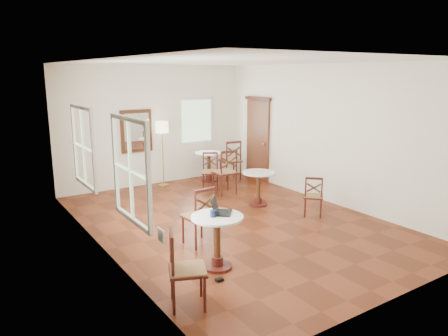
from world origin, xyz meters
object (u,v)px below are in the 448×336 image
object	(u,v)px
chair_near_a	(199,216)
chair_back_b	(210,171)
mouse	(214,211)
chair_back_a	(231,160)
power_adapter	(219,280)
navy_mug	(213,213)
water_glass	(218,212)
cafe_table_near	(217,236)
laptop	(219,209)
floor_lamp	(162,131)
chair_mid_b	(313,196)
chair_near_b	(185,269)
cafe_table_mid	(258,185)
cafe_table_back	(209,163)
chair_mid_a	(225,172)

from	to	relation	value
chair_near_a	chair_back_b	bearing A→B (deg)	-129.12
chair_near_a	mouse	size ratio (longest dim) A/B	11.84
chair_back_a	chair_near_a	bearing A→B (deg)	57.65
power_adapter	navy_mug	bearing A→B (deg)	69.68
chair_back_a	navy_mug	bearing A→B (deg)	61.65
chair_back_b	water_glass	xyz separation A→B (m)	(-2.16, -3.72, 0.40)
chair_near_a	navy_mug	size ratio (longest dim) A/B	7.71
mouse	navy_mug	xyz separation A→B (m)	(-0.12, -0.16, 0.04)
mouse	power_adapter	bearing A→B (deg)	-109.67
cafe_table_near	chair_back_b	xyz separation A→B (m)	(2.18, 3.73, -0.05)
navy_mug	power_adapter	world-z (taller)	navy_mug
laptop	water_glass	size ratio (longest dim) A/B	4.72
floor_lamp	laptop	world-z (taller)	floor_lamp
chair_back_b	mouse	bearing A→B (deg)	-88.56
chair_near_a	chair_mid_b	distance (m)	2.63
chair_near_b	chair_back_b	xyz separation A→B (m)	(3.06, 4.40, -0.04)
cafe_table_mid	chair_mid_b	distance (m)	1.25
chair_near_a	chair_back_b	size ratio (longest dim) A/B	1.11
floor_lamp	power_adapter	distance (m)	5.46
cafe_table_near	cafe_table_back	xyz separation A→B (m)	(2.59, 4.46, -0.02)
cafe_table_near	floor_lamp	xyz separation A→B (m)	(1.37, 4.67, 0.89)
chair_near_a	water_glass	world-z (taller)	chair_near_a
chair_near_b	navy_mug	world-z (taller)	chair_near_b
chair_near_a	water_glass	xyz separation A→B (m)	(-0.20, -0.88, 0.35)
cafe_table_mid	laptop	xyz separation A→B (m)	(-2.28, -1.98, 0.40)
cafe_table_mid	water_glass	bearing A→B (deg)	-138.86
cafe_table_mid	navy_mug	distance (m)	3.23
cafe_table_mid	mouse	xyz separation A→B (m)	(-2.32, -1.91, 0.36)
chair_back_b	chair_near_a	bearing A→B (deg)	-92.37
cafe_table_mid	chair_back_b	size ratio (longest dim) A/B	0.81
chair_mid_a	mouse	distance (m)	3.77
chair_back_b	cafe_table_mid	bearing A→B (deg)	-51.22
floor_lamp	mouse	bearing A→B (deg)	-106.28
cafe_table_mid	floor_lamp	distance (m)	2.94
chair_mid_b	cafe_table_mid	bearing A→B (deg)	-21.13
laptop	chair_near_b	bearing A→B (deg)	168.89
cafe_table_mid	floor_lamp	bearing A→B (deg)	111.06
laptop	mouse	bearing A→B (deg)	74.03
chair_near_b	water_glass	size ratio (longest dim) A/B	10.71
chair_back_b	mouse	world-z (taller)	chair_back_b
chair_near_a	power_adapter	world-z (taller)	chair_near_a
chair_back_a	water_glass	size ratio (longest dim) A/B	11.74
chair_mid_a	chair_back_a	size ratio (longest dim) A/B	1.00
cafe_table_near	power_adapter	distance (m)	0.63
mouse	power_adapter	distance (m)	0.99
chair_mid_b	mouse	bearing A→B (deg)	61.18
chair_mid_b	water_glass	size ratio (longest dim) A/B	9.01
cafe_table_mid	chair_back_b	world-z (taller)	chair_back_b
cafe_table_near	power_adapter	world-z (taller)	cafe_table_near
cafe_table_back	chair_mid_b	world-z (taller)	chair_mid_b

